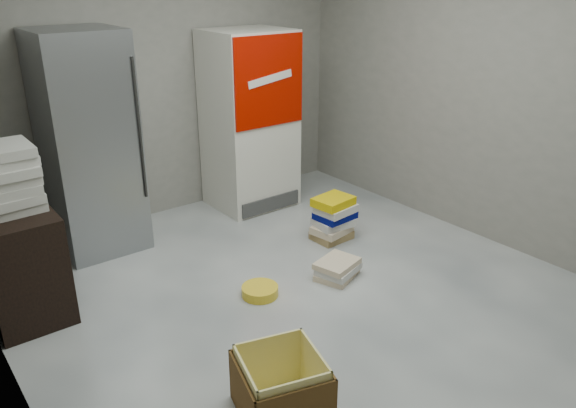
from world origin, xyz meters
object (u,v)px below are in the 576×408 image
(wood_shelf, at_px, (19,262))
(phonebook_stack_main, at_px, (334,218))
(steel_fridge, at_px, (88,144))
(cardboard_box, at_px, (281,390))
(coke_cooler, at_px, (250,121))

(wood_shelf, bearing_deg, phonebook_stack_main, -10.61)
(steel_fridge, distance_m, cardboard_box, 2.81)
(steel_fridge, xyz_separation_m, coke_cooler, (1.65, -0.01, -0.05))
(coke_cooler, height_order, wood_shelf, coke_cooler)
(steel_fridge, distance_m, coke_cooler, 1.65)
(steel_fridge, height_order, cardboard_box, steel_fridge)
(coke_cooler, xyz_separation_m, phonebook_stack_main, (0.09, -1.21, -0.69))
(steel_fridge, relative_size, phonebook_stack_main, 4.51)
(steel_fridge, relative_size, coke_cooler, 1.06)
(phonebook_stack_main, bearing_deg, coke_cooler, 92.31)
(steel_fridge, distance_m, phonebook_stack_main, 2.25)
(coke_cooler, height_order, phonebook_stack_main, coke_cooler)
(coke_cooler, height_order, cardboard_box, coke_cooler)
(wood_shelf, bearing_deg, steel_fridge, 41.31)
(steel_fridge, bearing_deg, phonebook_stack_main, -34.80)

